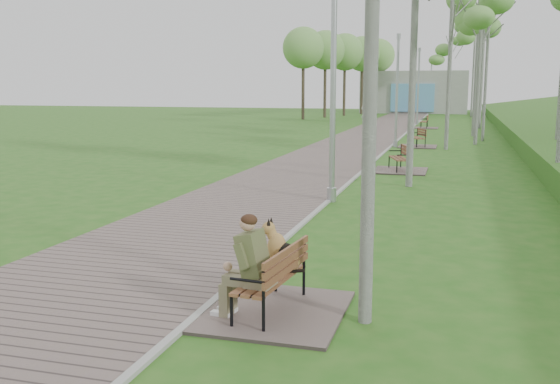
{
  "coord_description": "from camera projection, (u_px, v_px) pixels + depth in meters",
  "views": [
    {
      "loc": [
        2.78,
        -11.78,
        2.62
      ],
      "look_at": [
        0.16,
        -2.61,
        0.99
      ],
      "focal_mm": 40.0,
      "sensor_mm": 36.0,
      "label": 1
    }
  ],
  "objects": [
    {
      "name": "ground",
      "position": [
        308.0,
        220.0,
        12.36
      ],
      "size": [
        120.0,
        120.0,
        0.0
      ],
      "primitive_type": "plane",
      "color": "#265F18",
      "rests_on": "ground"
    },
    {
      "name": "walkway",
      "position": [
        370.0,
        135.0,
        33.21
      ],
      "size": [
        3.5,
        67.0,
        0.04
      ],
      "primitive_type": "cube",
      "color": "#705E5B",
      "rests_on": "ground"
    },
    {
      "name": "kerb",
      "position": [
        403.0,
        136.0,
        32.73
      ],
      "size": [
        0.1,
        67.0,
        0.05
      ],
      "primitive_type": "cube",
      "color": "#999993",
      "rests_on": "ground"
    },
    {
      "name": "building_north",
      "position": [
        414.0,
        92.0,
        60.74
      ],
      "size": [
        10.0,
        5.2,
        4.0
      ],
      "color": "#9E9E99",
      "rests_on": "ground"
    },
    {
      "name": "bench_main",
      "position": [
        265.0,
        281.0,
        7.21
      ],
      "size": [
        1.62,
        1.8,
        1.42
      ],
      "color": "#705E5B",
      "rests_on": "ground"
    },
    {
      "name": "bench_second",
      "position": [
        399.0,
        165.0,
        19.31
      ],
      "size": [
        1.61,
        1.79,
        0.99
      ],
      "color": "#705E5B",
      "rests_on": "ground"
    },
    {
      "name": "bench_third",
      "position": [
        417.0,
        143.0,
        26.99
      ],
      "size": [
        1.6,
        1.77,
        0.98
      ],
      "color": "#705E5B",
      "rests_on": "ground"
    },
    {
      "name": "bench_far",
      "position": [
        424.0,
        125.0,
        38.83
      ],
      "size": [
        1.64,
        1.82,
        1.01
      ],
      "color": "#705E5B",
      "rests_on": "ground"
    },
    {
      "name": "lamp_post_near",
      "position": [
        333.0,
        87.0,
        13.85
      ],
      "size": [
        0.21,
        0.21,
        5.54
      ],
      "color": "#A2A5AB",
      "rests_on": "ground"
    },
    {
      "name": "lamp_post_second",
      "position": [
        397.0,
        95.0,
        26.56
      ],
      "size": [
        0.18,
        0.18,
        4.78
      ],
      "color": "#A2A5AB",
      "rests_on": "ground"
    },
    {
      "name": "lamp_post_third",
      "position": [
        418.0,
        89.0,
        41.87
      ],
      "size": [
        0.2,
        0.2,
        5.11
      ],
      "color": "#A2A5AB",
      "rests_on": "ground"
    },
    {
      "name": "lamp_post_far",
      "position": [
        431.0,
        88.0,
        58.6
      ],
      "size": [
        0.2,
        0.2,
        5.12
      ],
      "color": "#A2A5AB",
      "rests_on": "ground"
    },
    {
      "name": "pedestrian_near",
      "position": [
        366.0,
        113.0,
        40.83
      ],
      "size": [
        0.7,
        0.52,
        1.74
      ],
      "primitive_type": "imported",
      "rotation": [
        0.0,
        0.0,
        2.97
      ],
      "color": "silver",
      "rests_on": "ground"
    },
    {
      "name": "birch_mid_b",
      "position": [
        490.0,
        0.0,
        28.74
      ],
      "size": [
        2.27,
        2.27,
        8.33
      ],
      "color": "silver",
      "rests_on": "ground"
    },
    {
      "name": "birch_mid_c",
      "position": [
        482.0,
        10.0,
        27.1
      ],
      "size": [
        2.48,
        2.48,
        7.47
      ],
      "color": "silver",
      "rests_on": "ground"
    },
    {
      "name": "birch_far_b",
      "position": [
        485.0,
        13.0,
        37.54
      ],
      "size": [
        2.8,
        2.8,
        8.86
      ],
      "color": "silver",
      "rests_on": "ground"
    },
    {
      "name": "birch_distant_a",
      "position": [
        451.0,
        45.0,
        50.33
      ],
      "size": [
        2.48,
        2.48,
        7.42
      ],
      "color": "silver",
      "rests_on": "ground"
    },
    {
      "name": "birch_distant_b",
      "position": [
        475.0,
        33.0,
        51.86
      ],
      "size": [
        2.53,
        2.53,
        8.81
      ],
      "color": "silver",
      "rests_on": "ground"
    }
  ]
}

